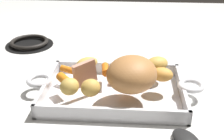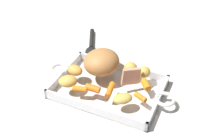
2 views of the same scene
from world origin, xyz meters
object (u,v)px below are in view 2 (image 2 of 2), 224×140
at_px(roast_slice_outer, 131,76).
at_px(potato_whole, 68,81).
at_px(pork_roast, 102,62).
at_px(potato_golden_large, 130,68).
at_px(potato_golden_small, 75,70).
at_px(baby_carrot_short, 141,97).
at_px(baby_carrot_northeast, 110,90).
at_px(potato_near_roast, 144,72).
at_px(potato_halved, 123,99).
at_px(baby_carrot_northwest, 93,88).
at_px(roasting_dish, 109,88).
at_px(serving_spoon, 91,45).
at_px(baby_carrot_southeast, 146,85).
at_px(baby_carrot_southwest, 80,89).

xyz_separation_m(roast_slice_outer, potato_whole, (-0.19, -0.09, -0.01)).
xyz_separation_m(pork_roast, roast_slice_outer, (0.12, -0.02, -0.01)).
xyz_separation_m(potato_golden_large, potato_whole, (-0.16, -0.15, -0.00)).
relative_size(pork_roast, potato_golden_small, 2.29).
height_order(baby_carrot_short, potato_whole, potato_whole).
bearing_deg(baby_carrot_northeast, potato_near_roast, 57.94).
relative_size(roast_slice_outer, potato_halved, 0.96).
xyz_separation_m(baby_carrot_northwest, potato_whole, (-0.09, -0.01, 0.01)).
bearing_deg(baby_carrot_short, pork_roast, 155.59).
distance_m(roasting_dish, serving_spoon, 0.29).
height_order(roast_slice_outer, baby_carrot_southeast, roast_slice_outer).
bearing_deg(potato_golden_large, serving_spoon, 147.60).
relative_size(baby_carrot_short, baby_carrot_northwest, 0.90).
bearing_deg(potato_whole, potato_golden_small, 97.89).
relative_size(roast_slice_outer, baby_carrot_southwest, 1.33).
height_order(roast_slice_outer, baby_carrot_southwest, roast_slice_outer).
xyz_separation_m(roasting_dish, pork_roast, (-0.05, 0.04, 0.07)).
distance_m(potato_whole, serving_spoon, 0.31).
distance_m(baby_carrot_short, serving_spoon, 0.41).
distance_m(roasting_dish, baby_carrot_short, 0.14).
relative_size(pork_roast, potato_halved, 2.03).
relative_size(baby_carrot_southeast, potato_whole, 0.67).
bearing_deg(baby_carrot_southeast, potato_golden_large, 144.56).
height_order(potato_near_roast, potato_golden_small, potato_near_roast).
relative_size(baby_carrot_short, potato_golden_small, 0.77).
bearing_deg(roast_slice_outer, potato_golden_small, -170.63).
xyz_separation_m(baby_carrot_southwest, potato_golden_large, (0.12, 0.16, 0.01)).
bearing_deg(potato_near_roast, potato_whole, -145.92).
bearing_deg(baby_carrot_southeast, baby_carrot_northeast, -145.68).
distance_m(baby_carrot_northwest, serving_spoon, 0.33).
bearing_deg(potato_halved, serving_spoon, 131.55).
relative_size(roasting_dish, roast_slice_outer, 7.62).
xyz_separation_m(pork_roast, baby_carrot_northwest, (0.02, -0.10, -0.03)).
distance_m(roast_slice_outer, potato_whole, 0.21).
bearing_deg(roasting_dish, baby_carrot_northeast, -60.69).
distance_m(roasting_dish, baby_carrot_northeast, 0.07).
xyz_separation_m(pork_roast, baby_carrot_short, (0.17, -0.08, -0.03)).
bearing_deg(baby_carrot_southwest, baby_carrot_northeast, 21.41).
bearing_deg(potato_near_roast, serving_spoon, 151.98).
xyz_separation_m(baby_carrot_southwest, potato_golden_small, (-0.06, 0.07, 0.01)).
bearing_deg(potato_halved, roast_slice_outer, 95.24).
distance_m(baby_carrot_southeast, potato_halved, 0.10).
distance_m(roast_slice_outer, potato_golden_large, 0.06).
relative_size(pork_roast, baby_carrot_southeast, 3.09).
distance_m(baby_carrot_northwest, potato_halved, 0.11).
distance_m(potato_golden_large, potato_whole, 0.22).
distance_m(potato_halved, potato_golden_small, 0.21).
bearing_deg(roasting_dish, pork_roast, 138.51).
bearing_deg(potato_golden_large, baby_carrot_southwest, -126.28).
distance_m(potato_whole, potato_golden_small, 0.06).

